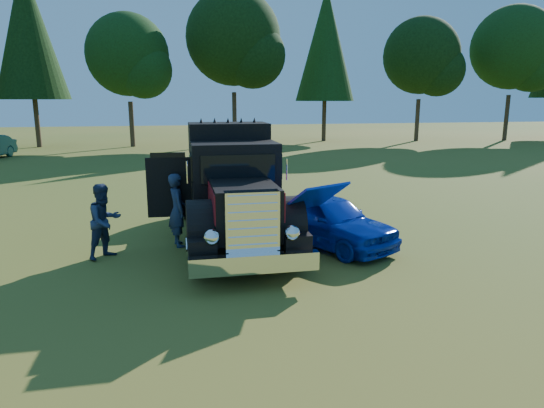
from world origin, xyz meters
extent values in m
plane|color=#365318|center=(0.00, 0.00, 0.00)|extent=(120.00, 120.00, 0.00)
cylinder|color=#2D2116|center=(-11.00, 30.50, 2.34)|extent=(0.36, 0.36, 4.68)
cone|color=black|center=(-11.00, 30.50, 8.45)|extent=(5.20, 5.20, 9.75)
cylinder|color=#2D2116|center=(-4.00, 29.50, 1.71)|extent=(0.36, 0.36, 3.42)
sphere|color=black|center=(-4.00, 29.50, 6.84)|extent=(6.08, 6.08, 6.08)
sphere|color=black|center=(-2.86, 28.74, 5.70)|extent=(4.18, 4.18, 4.18)
cylinder|color=#2D2116|center=(4.00, 30.00, 2.07)|extent=(0.36, 0.36, 4.14)
sphere|color=black|center=(4.00, 30.00, 8.28)|extent=(7.36, 7.36, 7.36)
sphere|color=black|center=(5.38, 29.08, 6.90)|extent=(5.06, 5.06, 5.06)
cylinder|color=#2D2116|center=(12.00, 31.50, 2.25)|extent=(0.36, 0.36, 4.50)
cone|color=black|center=(12.00, 31.50, 8.12)|extent=(5.00, 5.00, 9.38)
cylinder|color=#2D2116|center=(20.00, 30.00, 1.80)|extent=(0.36, 0.36, 3.60)
sphere|color=black|center=(20.00, 30.00, 7.20)|extent=(6.40, 6.40, 6.40)
sphere|color=black|center=(21.20, 29.20, 6.00)|extent=(4.40, 4.40, 4.40)
cylinder|color=#2D2116|center=(28.00, 29.00, 1.98)|extent=(0.36, 0.36, 3.96)
sphere|color=black|center=(28.00, 29.00, 7.92)|extent=(7.04, 7.04, 7.04)
sphere|color=black|center=(29.32, 28.12, 6.60)|extent=(4.84, 4.84, 4.84)
cylinder|color=black|center=(-0.47, 0.44, 0.55)|extent=(0.32, 1.10, 1.10)
cylinder|color=black|center=(1.63, 0.44, 0.55)|extent=(0.32, 1.10, 1.10)
cylinder|color=black|center=(-0.47, 5.24, 0.55)|extent=(0.32, 1.10, 1.10)
cylinder|color=black|center=(1.63, 5.24, 0.55)|extent=(0.32, 1.10, 1.10)
cylinder|color=black|center=(-0.14, 5.24, 0.55)|extent=(0.32, 1.10, 1.10)
cylinder|color=black|center=(1.30, 5.24, 0.55)|extent=(0.32, 1.10, 1.10)
cube|color=black|center=(0.58, 3.04, 0.62)|extent=(1.60, 6.40, 0.28)
cube|color=white|center=(0.58, -0.81, 0.55)|extent=(2.50, 0.22, 0.36)
cube|color=white|center=(0.58, -0.51, 1.25)|extent=(1.05, 0.30, 1.30)
cube|color=black|center=(0.58, 0.54, 1.30)|extent=(1.35, 1.80, 1.10)
cube|color=maroon|center=(-0.11, 0.54, 1.50)|extent=(0.02, 1.80, 0.60)
cube|color=maroon|center=(1.27, 0.54, 1.50)|extent=(0.02, 1.80, 0.60)
cylinder|color=black|center=(-0.37, 0.44, 0.95)|extent=(0.55, 1.24, 1.24)
cylinder|color=black|center=(1.53, 0.44, 0.95)|extent=(0.55, 1.24, 1.24)
sphere|color=white|center=(-0.20, -0.58, 1.05)|extent=(0.32, 0.32, 0.32)
sphere|color=white|center=(1.36, -0.58, 1.05)|extent=(0.32, 0.32, 0.32)
cube|color=black|center=(0.58, 2.09, 1.55)|extent=(2.05, 1.30, 2.10)
cube|color=black|center=(0.58, 1.42, 2.05)|extent=(1.70, 0.05, 0.65)
cube|color=black|center=(0.58, 3.39, 1.75)|extent=(2.05, 1.30, 2.50)
cube|color=black|center=(0.58, 5.04, 0.95)|extent=(2.00, 2.00, 0.35)
cube|color=black|center=(-1.00, 2.72, 1.45)|extent=(1.10, 0.09, 1.50)
cube|color=maroon|center=(-1.00, 2.77, 1.30)|extent=(0.85, 0.05, 0.75)
imported|color=#070BA2|center=(2.86, 1.82, 0.65)|extent=(3.15, 4.08, 1.30)
cube|color=#070BA2|center=(2.06, 0.32, 1.55)|extent=(1.59, 1.43, 0.67)
imported|color=#1A223E|center=(-0.82, 2.48, 0.92)|extent=(0.56, 0.74, 1.83)
imported|color=#1B1D3F|center=(-2.47, 1.86, 0.87)|extent=(1.07, 1.06, 1.74)
camera|label=1|loc=(-0.81, -9.46, 3.62)|focal=32.00mm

